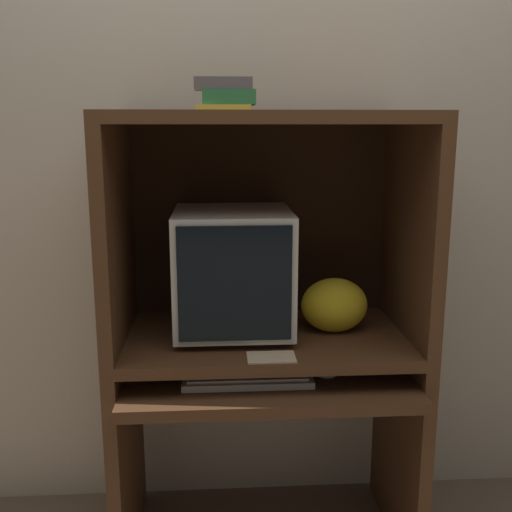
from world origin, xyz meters
TOP-DOWN VIEW (x-y plane):
  - wall_back at (0.00, 0.59)m, footprint 6.00×0.06m
  - desk_base at (0.00, 0.22)m, footprint 0.95×0.59m
  - desk_monitor_shelf at (0.00, 0.26)m, footprint 0.95×0.53m
  - hutch_upper at (0.00, 0.30)m, footprint 0.95×0.53m
  - crt_monitor at (-0.10, 0.29)m, footprint 0.36×0.38m
  - keyboard at (-0.07, 0.13)m, footprint 0.39×0.16m
  - mouse at (0.18, 0.13)m, footprint 0.06×0.04m
  - snack_bag at (0.22, 0.27)m, footprint 0.21×0.16m
  - book_stack at (-0.12, 0.28)m, footprint 0.18×0.14m
  - paper_card at (0.00, 0.06)m, footprint 0.14×0.09m

SIDE VIEW (x-z plane):
  - desk_base at x=0.00m, z-range 0.09..0.74m
  - keyboard at x=-0.07m, z-range 0.65..0.67m
  - mouse at x=0.18m, z-range 0.65..0.68m
  - desk_monitor_shelf at x=0.00m, z-range 0.67..0.77m
  - paper_card at x=0.00m, z-range 0.75..0.75m
  - snack_bag at x=0.22m, z-range 0.75..0.92m
  - crt_monitor at x=-0.10m, z-range 0.75..1.15m
  - hutch_upper at x=0.00m, z-range 0.85..1.54m
  - wall_back at x=0.00m, z-range 0.00..2.60m
  - book_stack at x=-0.12m, z-range 1.44..1.54m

